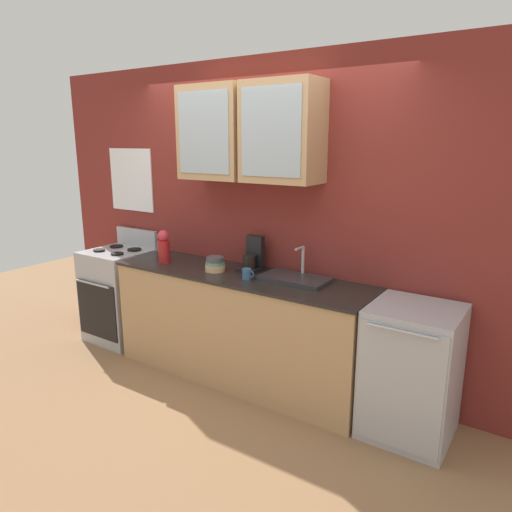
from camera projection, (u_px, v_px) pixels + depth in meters
name	position (u px, v px, depth m)	size (l,w,h in m)	color
ground_plane	(240.00, 376.00, 4.10)	(10.00, 10.00, 0.00)	#936B47
back_wall_unit	(260.00, 204.00, 4.00)	(4.86, 0.45, 2.65)	maroon
counter	(239.00, 326.00, 3.98)	(2.29, 0.62, 0.92)	tan
stove_range	(120.00, 294.00, 4.79)	(0.59, 0.62, 1.10)	#ADAFB5
sink_faucet	(295.00, 278.00, 3.69)	(0.54, 0.31, 0.26)	#2D2D30
bowl_stack	(215.00, 264.00, 3.95)	(0.17, 0.17, 0.12)	#E0AD7F
vase	(164.00, 247.00, 4.21)	(0.11, 0.11, 0.29)	#B21E1E
cup_near_sink	(247.00, 274.00, 3.72)	(0.11, 0.07, 0.09)	#38608C
dishwasher	(411.00, 372.00, 3.20)	(0.58, 0.61, 0.92)	#ADAFB5
coffee_maker	(253.00, 258.00, 3.96)	(0.17, 0.20, 0.29)	black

